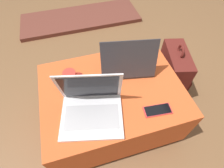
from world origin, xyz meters
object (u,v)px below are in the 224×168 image
Objects in this scene: laptop_near at (91,107)px; coffee_mug at (71,78)px; cell_phone at (158,110)px; backpack at (173,72)px; laptop_far at (127,63)px.

laptop_near is 3.28× the size of coffee_mug.
cell_phone is 0.34× the size of backpack.
coffee_mug is (-0.07, 0.23, -0.01)m from laptop_near.
cell_phone is at bearing -37.35° from coffee_mug.
backpack reaches higher than cell_phone.
laptop_far is at bearing 3.59° from coffee_mug.
laptop_near is 2.36× the size of cell_phone.
backpack is (0.42, 0.02, -0.26)m from laptop_far.
cell_phone is at bearing 111.71° from laptop_far.
laptop_far is 2.33× the size of cell_phone.
coffee_mug is (-0.77, -0.04, 0.25)m from backpack.
coffee_mug reaches higher than backpack.
coffee_mug is at bearing -121.66° from cell_phone.
cell_phone is (0.06, -0.34, -0.05)m from laptop_far.
backpack is at bearing -165.83° from laptop_far.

